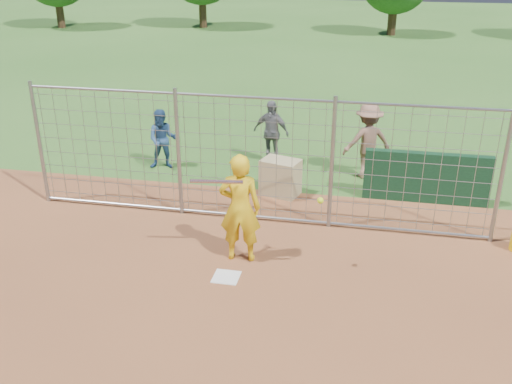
% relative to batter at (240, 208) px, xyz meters
% --- Properties ---
extents(ground, '(100.00, 100.00, 0.00)m').
position_rel_batter_xyz_m(ground, '(-0.09, -0.47, -0.97)').
color(ground, '#2D591E').
rests_on(ground, ground).
extents(home_plate, '(0.43, 0.43, 0.02)m').
position_rel_batter_xyz_m(home_plate, '(-0.09, -0.67, -0.96)').
color(home_plate, silver).
rests_on(home_plate, ground).
extents(dugout_wall, '(2.60, 0.20, 1.10)m').
position_rel_batter_xyz_m(dugout_wall, '(3.31, 3.13, -0.42)').
color(dugout_wall, '#11381E').
rests_on(dugout_wall, ground).
extents(batter, '(0.75, 0.53, 1.95)m').
position_rel_batter_xyz_m(batter, '(0.00, 0.00, 0.00)').
color(batter, gold).
rests_on(batter, ground).
extents(bystander_a, '(0.82, 0.69, 1.47)m').
position_rel_batter_xyz_m(bystander_a, '(-2.83, 3.91, -0.24)').
color(bystander_a, navy).
rests_on(bystander_a, ground).
extents(bystander_b, '(1.01, 0.63, 1.61)m').
position_rel_batter_xyz_m(bystander_b, '(-0.32, 4.78, -0.17)').
color(bystander_b, '#5E5E63').
rests_on(bystander_b, ground).
extents(bystander_c, '(1.30, 1.02, 1.77)m').
position_rel_batter_xyz_m(bystander_c, '(2.04, 4.32, -0.09)').
color(bystander_c, brown).
rests_on(bystander_c, ground).
extents(equipment_bin, '(0.92, 0.75, 0.80)m').
position_rel_batter_xyz_m(equipment_bin, '(0.23, 2.90, -0.57)').
color(equipment_bin, tan).
rests_on(equipment_bin, ground).
extents(equipment_in_play, '(2.16, 0.29, 0.33)m').
position_rel_batter_xyz_m(equipment_in_play, '(0.09, -0.27, 0.53)').
color(equipment_in_play, silver).
rests_on(equipment_in_play, ground).
extents(backstop_fence, '(9.08, 0.08, 2.60)m').
position_rel_batter_xyz_m(backstop_fence, '(-0.09, 1.53, 0.29)').
color(backstop_fence, gray).
rests_on(backstop_fence, ground).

